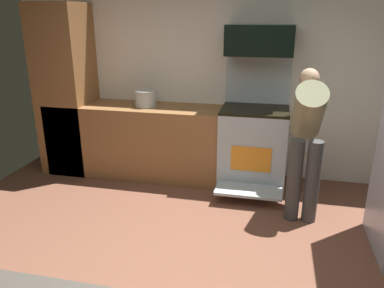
# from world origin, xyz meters

# --- Properties ---
(ground_plane) EXTENTS (5.20, 4.80, 0.02)m
(ground_plane) POSITION_xyz_m (0.00, 0.00, -0.01)
(ground_plane) COLOR brown
(wall_back) EXTENTS (5.20, 0.12, 2.60)m
(wall_back) POSITION_xyz_m (0.00, 2.34, 1.30)
(wall_back) COLOR silver
(wall_back) RESTS_ON ground
(lower_cabinet_run) EXTENTS (2.40, 0.60, 0.90)m
(lower_cabinet_run) POSITION_xyz_m (-0.90, 1.98, 0.45)
(lower_cabinet_run) COLOR #8F6037
(lower_cabinet_run) RESTS_ON ground
(cabinet_column) EXTENTS (0.60, 0.60, 2.10)m
(cabinet_column) POSITION_xyz_m (-1.90, 1.98, 1.05)
(cabinet_column) COLOR #8F6037
(cabinet_column) RESTS_ON ground
(oven_range) EXTENTS (0.76, 0.96, 1.53)m
(oven_range) POSITION_xyz_m (0.47, 1.97, 0.51)
(oven_range) COLOR #AEBDC3
(oven_range) RESTS_ON ground
(microwave) EXTENTS (0.74, 0.38, 0.33)m
(microwave) POSITION_xyz_m (0.47, 2.06, 1.69)
(microwave) COLOR black
(microwave) RESTS_ON oven_range
(person_cook) EXTENTS (0.31, 0.70, 1.45)m
(person_cook) POSITION_xyz_m (1.01, 1.40, 0.87)
(person_cook) COLOR #414141
(person_cook) RESTS_ON ground
(stock_pot) EXTENTS (0.26, 0.26, 0.19)m
(stock_pot) POSITION_xyz_m (-0.85, 1.98, 1.00)
(stock_pot) COLOR #B0B9B8
(stock_pot) RESTS_ON lower_cabinet_run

